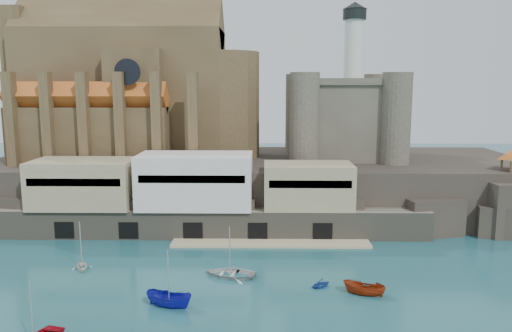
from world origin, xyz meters
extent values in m
plane|color=#194D55|center=(0.00, 0.00, 0.00)|extent=(300.00, 300.00, 0.00)
cube|color=black|center=(0.00, 40.00, 5.00)|extent=(100.00, 34.00, 10.00)
cube|color=black|center=(-38.00, 23.50, 3.00)|extent=(9.00, 5.00, 6.00)
cube|color=black|center=(-22.00, 23.50, 3.00)|extent=(9.00, 5.00, 6.00)
cube|color=black|center=(-5.00, 23.50, 3.00)|extent=(9.00, 5.00, 6.00)
cube|color=black|center=(12.00, 23.50, 3.00)|extent=(9.00, 5.00, 6.00)
cube|color=black|center=(28.00, 23.50, 3.00)|extent=(9.00, 5.00, 6.00)
cube|color=#6F6959|center=(-8.00, 22.50, 2.25)|extent=(70.00, 6.00, 4.50)
cube|color=tan|center=(2.00, 18.00, 0.15)|extent=(30.00, 4.00, 0.40)
cube|color=black|center=(-30.00, 19.60, 1.60)|extent=(3.00, 0.40, 2.60)
cube|color=black|center=(-20.00, 19.60, 1.60)|extent=(3.00, 0.40, 2.60)
cube|color=black|center=(-10.00, 19.60, 1.60)|extent=(3.00, 0.40, 2.60)
cube|color=black|center=(0.00, 19.60, 1.60)|extent=(3.00, 0.40, 2.60)
cube|color=black|center=(10.00, 19.60, 1.60)|extent=(3.00, 0.40, 2.60)
cube|color=#9C8F6A|center=(-28.00, 23.50, 8.25)|extent=(16.00, 9.00, 7.50)
cube|color=silver|center=(-10.00, 23.50, 8.75)|extent=(18.00, 9.00, 8.50)
cube|color=#9C8F6A|center=(8.00, 23.50, 8.00)|extent=(14.00, 8.00, 7.00)
cube|color=#4B3B23|center=(-26.00, 42.00, 22.00)|extent=(38.00, 14.00, 24.00)
cube|color=#4B3B23|center=(-26.00, 42.00, 34.00)|extent=(38.00, 13.01, 13.01)
cylinder|color=#4B3B23|center=(-7.00, 42.00, 20.00)|extent=(14.00, 14.00, 20.00)
cube|color=#4B3B23|center=(-22.00, 42.00, 20.00)|extent=(10.00, 20.00, 20.00)
cube|color=#4B3B23|center=(-30.00, 32.50, 15.00)|extent=(28.00, 5.00, 10.00)
cube|color=#4B3B23|center=(-30.00, 51.50, 15.00)|extent=(28.00, 5.00, 10.00)
cube|color=#B7561F|center=(-30.00, 32.50, 21.60)|extent=(28.00, 5.66, 5.66)
cube|color=#B7561F|center=(-30.00, 51.50, 21.60)|extent=(28.00, 5.66, 5.66)
cube|color=#4B3B23|center=(-45.00, 42.00, 24.00)|extent=(4.00, 10.00, 28.00)
cylinder|color=black|center=(-22.00, 29.95, 26.00)|extent=(4.40, 0.30, 4.40)
cube|color=#4B3B23|center=(-42.00, 29.50, 18.00)|extent=(1.60, 2.20, 16.00)
cube|color=#4B3B23|center=(-35.80, 29.50, 18.00)|extent=(1.60, 2.20, 16.00)
cube|color=#4B3B23|center=(-29.60, 29.50, 18.00)|extent=(1.60, 2.20, 16.00)
cube|color=#4B3B23|center=(-23.40, 29.50, 18.00)|extent=(1.60, 2.20, 16.00)
cube|color=#4B3B23|center=(-17.20, 29.50, 18.00)|extent=(1.60, 2.20, 16.00)
cube|color=#4B3B23|center=(-11.00, 29.50, 18.00)|extent=(1.60, 2.20, 16.00)
cube|color=#4B473B|center=(16.00, 41.00, 17.00)|extent=(16.00, 16.00, 14.00)
cube|color=#4B473B|center=(16.00, 41.00, 24.40)|extent=(17.00, 17.00, 1.20)
cylinder|color=#4B473B|center=(8.00, 33.00, 18.00)|extent=(5.20, 5.20, 16.00)
cylinder|color=#4B473B|center=(24.00, 33.00, 18.00)|extent=(5.20, 5.20, 16.00)
cylinder|color=#4B473B|center=(8.00, 49.00, 18.00)|extent=(5.20, 5.20, 16.00)
cylinder|color=#4B473B|center=(24.00, 49.00, 18.00)|extent=(5.20, 5.20, 16.00)
cylinder|color=silver|center=(18.00, 43.00, 30.00)|extent=(3.60, 3.60, 12.00)
cylinder|color=black|center=(18.00, 43.00, 37.00)|extent=(4.40, 4.40, 2.00)
cone|color=black|center=(18.00, 43.00, 38.60)|extent=(4.60, 4.60, 1.40)
cube|color=black|center=(38.00, 23.00, 2.50)|extent=(6.00, 5.00, 5.00)
cylinder|color=#4B3B23|center=(40.40, 24.40, 10.30)|extent=(0.36, 0.36, 3.20)
cylinder|color=#4B3B23|center=(40.40, 27.60, 10.30)|extent=(0.36, 0.36, 3.20)
imported|color=#1617A1|center=(-9.35, -3.68, 0.00)|extent=(2.67, 2.64, 5.48)
imported|color=silver|center=(-22.87, 7.24, 0.00)|extent=(3.36, 2.77, 3.35)
imported|color=maroon|center=(12.48, -0.28, 0.00)|extent=(2.33, 2.30, 4.82)
imported|color=beige|center=(-3.33, 5.20, 0.00)|extent=(2.34, 4.84, 6.52)
imported|color=#20469E|center=(7.74, 1.88, 0.00)|extent=(2.48, 2.71, 2.68)
camera|label=1|loc=(0.92, -54.66, 23.88)|focal=35.00mm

